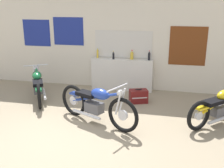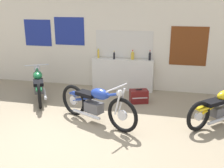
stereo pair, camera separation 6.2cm
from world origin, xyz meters
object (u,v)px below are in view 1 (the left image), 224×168
(motorcycle_green, at_px, (38,84))
(hard_case_darkred, at_px, (138,96))
(bottle_center, at_px, (132,55))
(motorcycle_yellow, at_px, (221,105))
(bottle_right_center, at_px, (149,56))
(motorcycle_blue, at_px, (96,104))
(bottle_leftmost, at_px, (98,53))
(bottle_left_center, at_px, (113,55))

(motorcycle_green, distance_m, hard_case_darkred, 2.62)
(bottle_center, height_order, motorcycle_green, bottle_center)
(motorcycle_yellow, bearing_deg, bottle_right_center, 133.00)
(bottle_right_center, bearing_deg, bottle_center, 179.01)
(motorcycle_blue, height_order, hard_case_darkred, motorcycle_blue)
(motorcycle_blue, bearing_deg, motorcycle_yellow, 12.84)
(bottle_leftmost, distance_m, bottle_center, 1.00)
(motorcycle_blue, bearing_deg, motorcycle_green, 150.16)
(bottle_left_center, xyz_separation_m, motorcycle_green, (-1.75, -1.19, -0.61))
(bottle_center, bearing_deg, hard_case_darkred, -71.41)
(motorcycle_green, height_order, motorcycle_yellow, motorcycle_green)
(bottle_right_center, bearing_deg, hard_case_darkred, -98.60)
(bottle_leftmost, distance_m, motorcycle_yellow, 3.66)
(bottle_left_center, bearing_deg, motorcycle_green, -145.75)
(bottle_right_center, xyz_separation_m, motorcycle_yellow, (1.66, -1.78, -0.63))
(bottle_center, relative_size, bottle_right_center, 0.96)
(bottle_center, height_order, motorcycle_blue, bottle_center)
(hard_case_darkred, bearing_deg, motorcycle_green, -173.72)
(bottle_leftmost, relative_size, bottle_left_center, 1.30)
(bottle_leftmost, bearing_deg, hard_case_darkred, -36.36)
(bottle_leftmost, relative_size, bottle_right_center, 1.13)
(motorcycle_blue, distance_m, motorcycle_yellow, 2.58)
(bottle_leftmost, distance_m, motorcycle_green, 1.90)
(bottle_center, xyz_separation_m, motorcycle_green, (-2.26, -1.28, -0.62))
(bottle_left_center, distance_m, bottle_center, 0.52)
(motorcycle_green, bearing_deg, bottle_right_center, 24.80)
(motorcycle_green, xyz_separation_m, motorcycle_blue, (1.89, -1.08, 0.03))
(bottle_left_center, distance_m, motorcycle_green, 2.20)
(motorcycle_blue, xyz_separation_m, motorcycle_yellow, (2.51, 0.57, -0.04))
(motorcycle_blue, bearing_deg, bottle_right_center, 70.06)
(bottle_center, bearing_deg, motorcycle_green, -150.57)
(bottle_left_center, relative_size, bottle_center, 0.91)
(bottle_leftmost, xyz_separation_m, bottle_left_center, (0.48, -0.07, -0.03))
(bottle_leftmost, relative_size, motorcycle_blue, 0.16)
(bottle_left_center, distance_m, motorcycle_blue, 2.35)
(bottle_leftmost, height_order, bottle_right_center, bottle_leftmost)
(motorcycle_green, bearing_deg, bottle_left_center, 34.25)
(bottle_leftmost, xyz_separation_m, bottle_center, (1.00, 0.01, -0.02))
(bottle_left_center, bearing_deg, bottle_right_center, 4.34)
(bottle_right_center, distance_m, hard_case_darkred, 1.31)
(motorcycle_green, bearing_deg, bottle_center, 29.43)
(bottle_right_center, relative_size, motorcycle_blue, 0.15)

